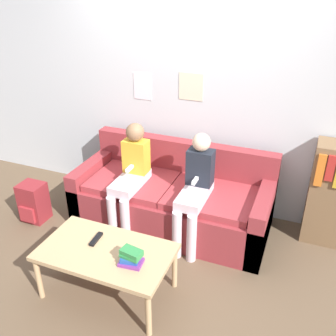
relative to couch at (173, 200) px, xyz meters
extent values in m
plane|color=brown|center=(0.00, -0.54, -0.28)|extent=(10.00, 10.00, 0.00)
cube|color=silver|center=(0.00, 0.52, 1.02)|extent=(8.00, 0.06, 2.60)
cube|color=silver|center=(-0.54, 0.48, 1.01)|extent=(0.21, 0.00, 0.28)
cube|color=beige|center=(0.00, 0.48, 1.06)|extent=(0.25, 0.00, 0.28)
cube|color=maroon|center=(0.00, -0.04, -0.07)|extent=(1.96, 0.84, 0.42)
cube|color=maroon|center=(0.00, 0.32, 0.33)|extent=(1.96, 0.14, 0.40)
cube|color=maroon|center=(-0.91, -0.04, 0.01)|extent=(0.14, 0.84, 0.58)
cube|color=maroon|center=(0.91, -0.04, 0.01)|extent=(0.14, 0.84, 0.58)
cube|color=#A1343A|center=(-0.42, -0.07, 0.17)|extent=(0.82, 0.68, 0.07)
cube|color=#A1343A|center=(0.42, -0.07, 0.17)|extent=(0.82, 0.68, 0.07)
cube|color=tan|center=(-0.14, -1.10, 0.13)|extent=(1.04, 0.60, 0.04)
cylinder|color=tan|center=(-0.62, -1.36, -0.08)|extent=(0.04, 0.04, 0.40)
cylinder|color=tan|center=(0.34, -1.36, -0.08)|extent=(0.04, 0.04, 0.40)
cylinder|color=tan|center=(-0.62, -0.85, -0.08)|extent=(0.04, 0.04, 0.40)
cylinder|color=tan|center=(0.34, -0.85, -0.08)|extent=(0.04, 0.04, 0.40)
cylinder|color=silver|center=(-0.44, -0.48, -0.04)|extent=(0.09, 0.09, 0.49)
cylinder|color=silver|center=(-0.30, -0.48, -0.04)|extent=(0.09, 0.09, 0.49)
cube|color=silver|center=(-0.37, -0.22, 0.25)|extent=(0.23, 0.52, 0.09)
cube|color=gold|center=(-0.37, -0.07, 0.46)|extent=(0.24, 0.16, 0.34)
sphere|color=#8C6647|center=(-0.37, -0.07, 0.72)|extent=(0.18, 0.18, 0.18)
cube|color=white|center=(-0.37, -0.22, 0.39)|extent=(0.03, 0.12, 0.03)
cylinder|color=silver|center=(0.23, -0.48, -0.04)|extent=(0.09, 0.09, 0.49)
cylinder|color=silver|center=(0.37, -0.48, -0.04)|extent=(0.09, 0.09, 0.49)
cube|color=silver|center=(0.30, -0.22, 0.25)|extent=(0.23, 0.52, 0.09)
cube|color=#1E232D|center=(0.30, -0.07, 0.47)|extent=(0.24, 0.16, 0.34)
sphere|color=beige|center=(0.30, -0.07, 0.72)|extent=(0.17, 0.17, 0.17)
cube|color=white|center=(0.30, -0.22, 0.40)|extent=(0.03, 0.12, 0.03)
cube|color=black|center=(-0.27, -1.02, 0.16)|extent=(0.05, 0.17, 0.02)
cube|color=#7A3389|center=(0.12, -1.17, 0.16)|extent=(0.18, 0.14, 0.03)
cube|color=#23519E|center=(0.11, -1.16, 0.19)|extent=(0.15, 0.13, 0.04)
cube|color=#2D8442|center=(0.12, -1.16, 0.22)|extent=(0.16, 0.12, 0.02)
cube|color=#2D8442|center=(0.12, -1.16, 0.25)|extent=(0.17, 0.12, 0.04)
cube|color=brown|center=(1.49, 0.31, 0.23)|extent=(0.43, 0.30, 1.01)
cube|color=orange|center=(1.33, 0.15, 0.53)|extent=(0.07, 0.02, 0.31)
cube|color=red|center=(1.41, 0.15, 0.56)|extent=(0.07, 0.02, 0.24)
cube|color=maroon|center=(-1.39, -0.48, -0.07)|extent=(0.25, 0.22, 0.42)
cube|color=#A52A30|center=(-1.39, -0.61, -0.16)|extent=(0.18, 0.03, 0.17)
camera|label=1|loc=(1.17, -3.05, 2.06)|focal=40.00mm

